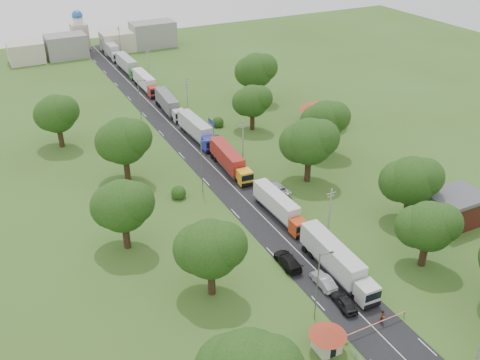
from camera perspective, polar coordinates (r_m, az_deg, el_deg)
ground at (r=84.85m, az=3.49°, el=-4.96°), size 260.00×260.00×0.00m
road at (r=100.04m, az=-2.24°, el=0.78°), size 8.00×200.00×0.04m
boom_barrier at (r=68.06m, az=13.40°, el=-15.08°), size 9.22×0.35×1.18m
guard_booth at (r=64.35m, az=9.33°, el=-16.13°), size 4.40×4.40×3.45m
info_sign at (r=113.00m, az=-3.08°, el=5.91°), size 0.12×3.10×4.10m
pole_1 at (r=80.07m, az=9.52°, el=-3.63°), size 1.60×0.24×9.00m
pole_2 at (r=100.88m, az=0.31°, el=4.03°), size 1.60×0.24×9.00m
pole_3 at (r=124.54m, az=-5.65°, el=8.89°), size 1.60×0.24×9.00m
pole_4 at (r=149.71m, az=-9.74°, el=12.11°), size 1.60×0.24×9.00m
pole_5 at (r=175.73m, az=-12.70°, el=14.35°), size 1.60×0.24×9.00m
lamp_0 at (r=65.83m, az=8.37°, el=-10.80°), size 2.03×0.22×10.00m
lamp_1 at (r=91.52m, az=-4.02°, el=1.79°), size 2.03×0.22×10.00m
lamp_2 at (r=121.93m, az=-10.63°, el=8.51°), size 2.03×0.22×10.00m
tree_2 at (r=77.43m, az=19.44°, el=-4.62°), size 8.00×8.00×10.10m
tree_3 at (r=86.79m, az=17.79°, el=-0.02°), size 8.80×8.80×11.07m
tree_4 at (r=94.64m, az=7.38°, el=4.12°), size 9.60×9.60×12.05m
tree_5 at (r=105.65m, az=9.07°, el=6.36°), size 8.80×8.80×11.07m
tree_6 at (r=115.75m, az=1.31°, el=8.44°), size 8.00×8.00×10.10m
tree_7 at (r=131.89m, az=1.71°, el=11.63°), size 9.60×9.60×12.05m
tree_10 at (r=67.91m, az=-3.23°, el=-7.27°), size 8.80×8.80×11.07m
tree_11 at (r=78.10m, az=-12.45°, el=-2.66°), size 8.80×8.80×11.07m
tree_12 at (r=96.31m, az=-12.34°, el=4.13°), size 9.60×9.60×12.05m
tree_13 at (r=113.48m, az=-19.00°, el=6.73°), size 8.80×8.80×11.07m
house_brick at (r=90.65m, az=21.89°, el=-2.85°), size 8.60×6.60×5.20m
house_cream at (r=120.25m, az=8.85°, el=7.40°), size 10.08×10.08×5.80m
distant_town at (r=179.68m, az=-14.62°, el=14.05°), size 52.00×8.00×8.00m
church at (r=185.96m, az=-16.74°, el=14.87°), size 5.00×5.00×12.30m
truck_0 at (r=75.08m, az=10.24°, el=-8.43°), size 3.07×15.55×4.30m
truck_1 at (r=86.25m, az=4.18°, el=-2.78°), size 2.53×13.62×3.77m
truck_2 at (r=100.07m, az=-1.15°, el=2.19°), size 3.20×14.67×4.05m
truck_3 at (r=112.92m, az=-4.63°, el=5.41°), size 2.95×15.18×4.20m
truck_4 at (r=127.52m, az=-7.62°, el=8.07°), size 3.37×15.06×4.16m
truck_5 at (r=143.31m, az=-10.05°, el=10.26°), size 2.55×14.78×4.10m
truck_6 at (r=158.43m, az=-11.90°, el=11.94°), size 2.83×15.47×4.29m
truck_7 at (r=175.22m, az=-13.64°, el=13.40°), size 2.71×15.77×4.37m
car_lane_front at (r=71.02m, az=11.06°, el=-12.64°), size 2.39×4.81×1.58m
car_lane_mid at (r=73.76m, az=8.89°, el=-10.59°), size 1.76×4.70×1.53m
car_lane_rear at (r=76.55m, az=5.12°, el=-8.57°), size 2.60×5.73×1.63m
car_verge_near at (r=93.26m, az=3.97°, el=-0.96°), size 3.00×6.07×1.66m
car_verge_far at (r=111.78m, az=-2.30°, el=4.41°), size 1.89×4.63×1.57m
pedestrian_near at (r=69.71m, az=14.96°, el=-13.95°), size 0.84×0.74×1.94m
pedestrian_booth at (r=66.61m, az=8.76°, el=-15.64°), size 1.06×1.14×1.86m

